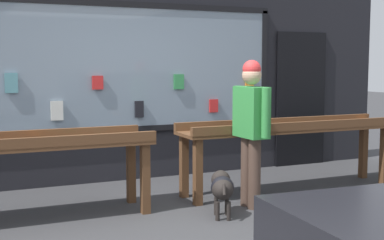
{
  "coord_description": "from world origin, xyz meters",
  "views": [
    {
      "loc": [
        -2.18,
        -4.72,
        1.61
      ],
      "look_at": [
        0.25,
        0.68,
        0.98
      ],
      "focal_mm": 50.0,
      "sensor_mm": 36.0,
      "label": 1
    }
  ],
  "objects_px": {
    "display_table_left": "(7,151)",
    "small_dog": "(222,187)",
    "person_browsing": "(251,122)",
    "display_table_right": "(290,133)"
  },
  "relations": [
    {
      "from": "display_table_left",
      "to": "small_dog",
      "type": "bearing_deg",
      "value": -19.03
    },
    {
      "from": "person_browsing",
      "to": "small_dog",
      "type": "bearing_deg",
      "value": 112.1
    },
    {
      "from": "display_table_right",
      "to": "display_table_left",
      "type": "bearing_deg",
      "value": 179.94
    },
    {
      "from": "display_table_left",
      "to": "small_dog",
      "type": "relative_size",
      "value": 5.55
    },
    {
      "from": "display_table_right",
      "to": "small_dog",
      "type": "distance_m",
      "value": 1.57
    },
    {
      "from": "display_table_right",
      "to": "person_browsing",
      "type": "bearing_deg",
      "value": -149.86
    },
    {
      "from": "display_table_right",
      "to": "person_browsing",
      "type": "distance_m",
      "value": 1.03
    },
    {
      "from": "display_table_left",
      "to": "display_table_right",
      "type": "xyz_separation_m",
      "value": [
        3.41,
        -0.0,
        -0.0
      ]
    },
    {
      "from": "display_table_right",
      "to": "person_browsing",
      "type": "relative_size",
      "value": 1.79
    },
    {
      "from": "display_table_left",
      "to": "display_table_right",
      "type": "relative_size",
      "value": 1.0
    }
  ]
}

